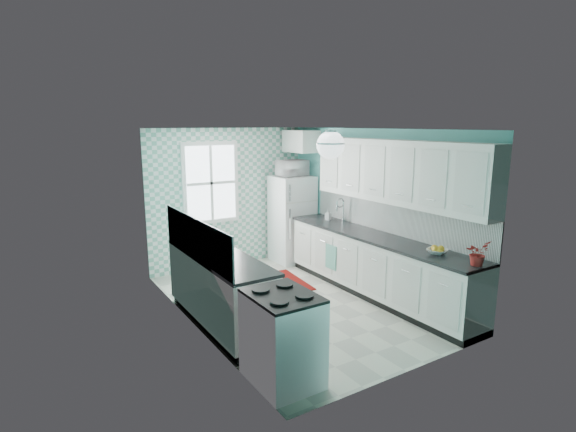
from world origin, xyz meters
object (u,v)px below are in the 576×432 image
microwave (292,168)px  sink (334,223)px  fridge (292,219)px  fruit_bowl (437,251)px  potted_plant (477,253)px  stove (282,337)px  ceiling_light (331,145)px

microwave → sink: bearing=92.1°
fridge → fruit_bowl: bearing=-86.2°
microwave → potted_plant: bearing=88.9°
fruit_bowl → stove: bearing=-177.2°
fridge → stove: 4.14m
fridge → microwave: microwave is taller
fridge → sink: bearing=-83.1°
fruit_bowl → microwave: size_ratio=0.47×
sink → fruit_bowl: bearing=-90.7°
stove → fridge: bearing=55.7°
stove → potted_plant: size_ratio=3.07×
ceiling_light → stove: ceiling_light is taller
fruit_bowl → potted_plant: size_ratio=0.85×
stove → potted_plant: bearing=-11.1°
ceiling_light → stove: 2.35m
stove → fruit_bowl: 2.45m
ceiling_light → sink: ceiling_light is taller
stove → potted_plant: potted_plant is taller
stove → ceiling_light: bearing=34.5°
fruit_bowl → microwave: bearing=91.6°
sink → potted_plant: 2.71m
ceiling_light → fridge: 3.20m
fridge → fruit_bowl: 3.31m
fridge → stove: size_ratio=1.76×
ceiling_light → fridge: size_ratio=0.22×
stove → sink: size_ratio=1.73×
fridge → microwave: size_ratio=3.02×
sink → fruit_bowl: sink is taller
stove → microwave: (2.31, 3.42, 1.28)m
fridge → sink: (0.09, -1.17, 0.12)m
stove → potted_plant: (2.40, -0.46, 0.61)m
fruit_bowl → fridge: bearing=91.6°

